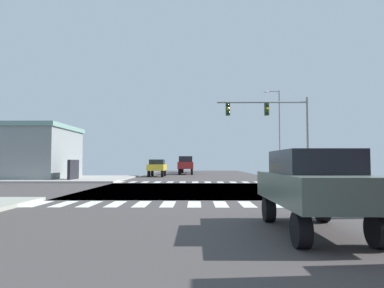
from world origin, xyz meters
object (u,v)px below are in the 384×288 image
sedan_nearside_1 (187,165)px  sedan_crossing_3 (157,166)px  traffic_signal_mast (273,119)px  street_lamp (278,126)px  sedan_queued_4 (313,183)px  suv_leading_1 (186,164)px

sedan_nearside_1 → sedan_crossing_3: same height
sedan_crossing_3 → traffic_signal_mast: bearing=133.0°
street_lamp → sedan_crossing_3: size_ratio=2.17×
sedan_queued_4 → suv_leading_1: bearing=96.1°
traffic_signal_mast → suv_leading_1: 19.68m
suv_leading_1 → traffic_signal_mast: bearing=112.5°
sedan_crossing_3 → suv_leading_1: bearing=-114.1°
traffic_signal_mast → sedan_nearside_1: size_ratio=1.70×
sedan_queued_4 → sedan_crossing_3: bearing=102.7°
traffic_signal_mast → suv_leading_1: bearing=112.5°
traffic_signal_mast → suv_leading_1: size_ratio=1.59×
sedan_nearside_1 → sedan_queued_4: bearing=95.2°
traffic_signal_mast → sedan_nearside_1: (-7.41, 24.41, -3.91)m
traffic_signal_mast → sedan_queued_4: size_ratio=1.70×
street_lamp → sedan_nearside_1: 18.18m
street_lamp → sedan_queued_4: street_lamp is taller
sedan_crossing_3 → suv_leading_1: suv_leading_1 is taller
street_lamp → sedan_nearside_1: (-10.13, 14.45, -4.37)m
sedan_crossing_3 → sedan_queued_4: (7.00, -30.96, 0.00)m
sedan_crossing_3 → street_lamp: bearing=174.8°
sedan_queued_4 → traffic_signal_mast: bearing=80.2°
sedan_nearside_1 → street_lamp: bearing=125.0°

